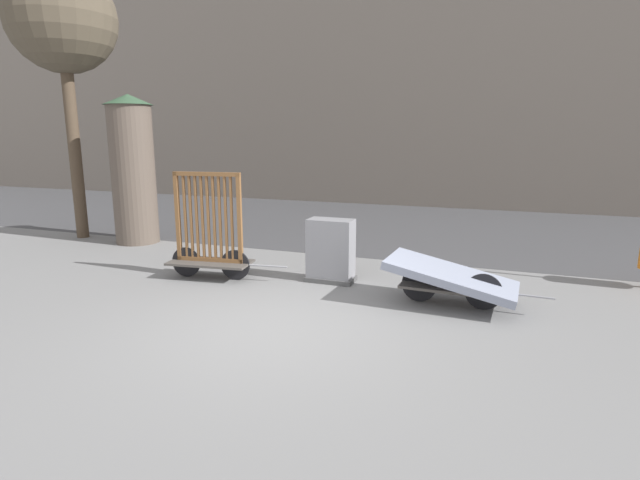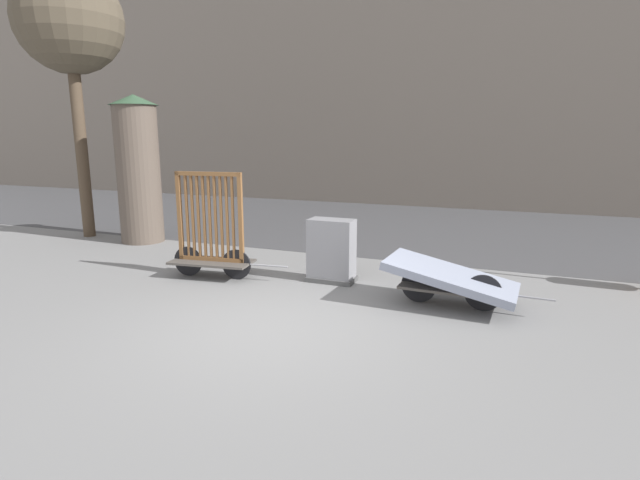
% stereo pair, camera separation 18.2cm
% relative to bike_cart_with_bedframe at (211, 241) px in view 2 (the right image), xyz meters
% --- Properties ---
extents(ground_plane, '(60.00, 60.00, 0.00)m').
position_rel_bike_cart_with_bedframe_xyz_m(ground_plane, '(2.09, -1.76, -0.66)').
color(ground_plane, slate).
extents(road_strip, '(56.00, 8.10, 0.01)m').
position_rel_bike_cart_with_bedframe_xyz_m(road_strip, '(2.09, 6.44, -0.66)').
color(road_strip, '#424244').
rests_on(road_strip, ground_plane).
extents(building_facade, '(48.00, 4.00, 12.53)m').
position_rel_bike_cart_with_bedframe_xyz_m(building_facade, '(2.09, 12.49, 5.60)').
color(building_facade, slate).
rests_on(building_facade, ground_plane).
extents(bike_cart_with_bedframe, '(2.18, 0.84, 1.89)m').
position_rel_bike_cart_with_bedframe_xyz_m(bike_cart_with_bedframe, '(0.00, 0.00, 0.00)').
color(bike_cart_with_bedframe, '#4C4742').
rests_on(bike_cart_with_bedframe, ground_plane).
extents(bike_cart_with_mattress, '(2.40, 1.13, 0.71)m').
position_rel_bike_cart_with_bedframe_xyz_m(bike_cart_with_mattress, '(4.18, -0.00, -0.24)').
color(bike_cart_with_mattress, '#4C4742').
rests_on(bike_cart_with_mattress, ground_plane).
extents(utility_cabinet, '(0.84, 0.48, 1.10)m').
position_rel_bike_cart_with_bedframe_xyz_m(utility_cabinet, '(2.07, 0.58, -0.16)').
color(utility_cabinet, '#4C4C4C').
rests_on(utility_cabinet, ground_plane).
extents(advertising_column, '(1.11, 1.11, 3.43)m').
position_rel_bike_cart_with_bedframe_xyz_m(advertising_column, '(-3.33, 2.05, 1.08)').
color(advertising_column, brown).
rests_on(advertising_column, ground_plane).
extents(street_tree, '(2.47, 2.47, 6.40)m').
position_rel_bike_cart_with_bedframe_xyz_m(street_tree, '(-5.04, 2.05, 4.43)').
color(street_tree, '#4C3D2D').
rests_on(street_tree, ground_plane).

